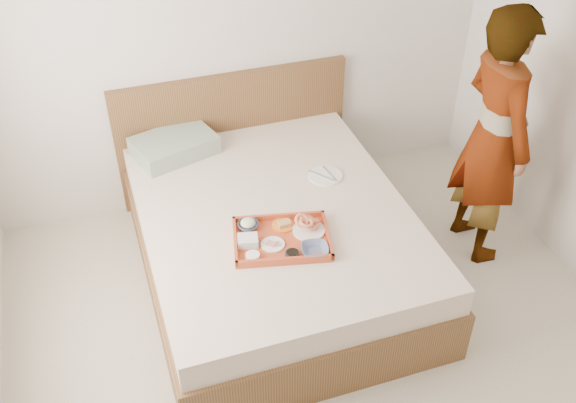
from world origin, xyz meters
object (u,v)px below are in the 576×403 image
at_px(bed, 275,242).
at_px(tray, 282,239).
at_px(dinner_plate, 325,176).
at_px(person, 493,138).

height_order(bed, tray, tray).
distance_m(tray, dinner_plate, 0.68).
relative_size(tray, dinner_plate, 2.48).
relative_size(bed, person, 1.19).
xyz_separation_m(bed, person, (1.35, -0.13, 0.57)).
relative_size(tray, person, 0.32).
bearing_deg(tray, bed, 92.43).
height_order(dinner_plate, person, person).
bearing_deg(bed, tray, -100.16).
xyz_separation_m(tray, dinner_plate, (0.46, 0.51, -0.02)).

